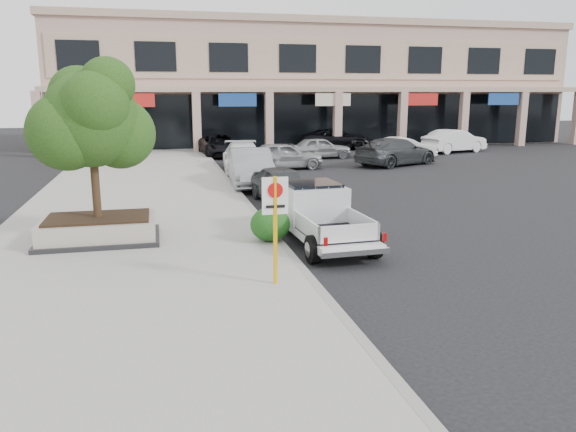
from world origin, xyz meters
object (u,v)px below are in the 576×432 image
(curb_car_c, at_px, (243,157))
(lot_car_a, at_px, (284,156))
(planter, at_px, (99,229))
(lot_car_c, at_px, (396,152))
(lot_car_f, at_px, (454,141))
(lot_car_d, at_px, (337,139))
(curb_car_a, at_px, (283,185))
(no_parking_sign, at_px, (275,216))
(curb_car_b, at_px, (251,168))
(lot_car_e, at_px, (320,148))
(lot_car_b, at_px, (404,148))
(curb_car_d, at_px, (220,145))
(pickup_truck, at_px, (322,216))
(planter_tree, at_px, (97,120))

(curb_car_c, distance_m, lot_car_a, 2.30)
(planter, distance_m, curb_car_c, 15.12)
(lot_car_c, relative_size, lot_car_f, 1.12)
(curb_car_c, xyz_separation_m, lot_car_d, (8.52, 9.99, -0.00))
(curb_car_a, relative_size, lot_car_f, 0.85)
(curb_car_a, distance_m, lot_car_c, 13.00)
(no_parking_sign, bearing_deg, curb_car_b, 82.79)
(curb_car_c, relative_size, lot_car_e, 1.30)
(no_parking_sign, xyz_separation_m, lot_car_c, (11.04, 18.85, -0.85))
(lot_car_a, bearing_deg, lot_car_b, -70.90)
(curb_car_d, bearing_deg, lot_car_a, -74.24)
(pickup_truck, bearing_deg, curb_car_a, 85.28)
(no_parking_sign, distance_m, lot_car_d, 30.30)
(pickup_truck, height_order, lot_car_b, pickup_truck)
(lot_car_f, bearing_deg, planter, 114.90)
(planter, xyz_separation_m, lot_car_a, (8.36, 14.13, 0.26))
(lot_car_e, distance_m, lot_car_f, 10.14)
(lot_car_b, height_order, lot_car_c, lot_car_c)
(lot_car_e, bearing_deg, lot_car_c, -144.04)
(planter_tree, relative_size, pickup_truck, 0.79)
(curb_car_b, bearing_deg, pickup_truck, -84.82)
(no_parking_sign, distance_m, lot_car_b, 25.54)
(no_parking_sign, xyz_separation_m, lot_car_b, (12.95, 21.99, -0.97))
(curb_car_c, bearing_deg, pickup_truck, -85.06)
(no_parking_sign, height_order, curb_car_b, no_parking_sign)
(curb_car_a, distance_m, lot_car_f, 21.66)
(lot_car_d, bearing_deg, curb_car_b, 165.83)
(curb_car_a, bearing_deg, curb_car_c, 84.17)
(lot_car_d, bearing_deg, no_parking_sign, 176.28)
(planter_tree, bearing_deg, lot_car_f, 42.21)
(pickup_truck, distance_m, lot_car_f, 26.22)
(planter_tree, height_order, pickup_truck, planter_tree)
(lot_car_b, relative_size, lot_car_f, 0.84)
(curb_car_c, bearing_deg, planter_tree, -108.29)
(pickup_truck, height_order, curb_car_a, pickup_truck)
(planter_tree, height_order, lot_car_a, planter_tree)
(no_parking_sign, height_order, lot_car_a, no_parking_sign)
(curb_car_c, height_order, lot_car_a, curb_car_c)
(lot_car_b, xyz_separation_m, lot_car_e, (-5.20, 1.08, 0.00))
(lot_car_c, height_order, lot_car_f, lot_car_f)
(curb_car_a, xyz_separation_m, lot_car_e, (5.52, 13.78, -0.02))
(curb_car_c, relative_size, lot_car_d, 0.96)
(no_parking_sign, bearing_deg, lot_car_a, 76.80)
(lot_car_a, bearing_deg, curb_car_b, 150.56)
(lot_car_f, bearing_deg, planter_tree, 114.86)
(curb_car_a, relative_size, lot_car_d, 0.76)
(lot_car_b, distance_m, lot_car_f, 5.40)
(lot_car_a, xyz_separation_m, lot_car_e, (3.37, 4.40, -0.07))
(planter_tree, relative_size, lot_car_c, 0.75)
(curb_car_a, xyz_separation_m, lot_car_c, (8.81, 9.56, 0.09))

